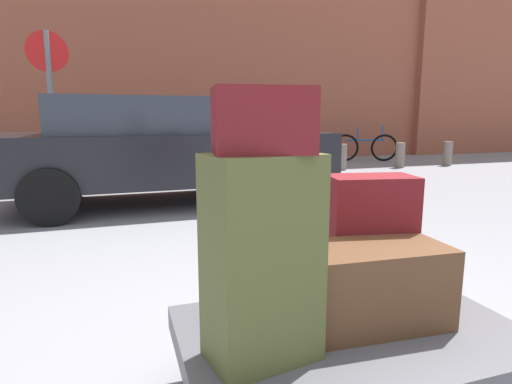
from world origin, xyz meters
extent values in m
cube|color=#4C4C51|center=(0.00, 0.00, 0.29)|extent=(1.35, 0.86, 0.10)
cylinder|color=black|center=(0.46, 0.29, 0.12)|extent=(0.24, 0.06, 0.24)
cylinder|color=black|center=(-0.46, 0.29, 0.12)|extent=(0.24, 0.06, 0.24)
cube|color=#4C5128|center=(-0.40, -0.08, 0.70)|extent=(0.41, 0.30, 0.72)
cube|color=#51331E|center=(0.09, 0.02, 0.50)|extent=(0.63, 0.36, 0.33)
cube|color=maroon|center=(0.24, 0.26, 0.63)|extent=(0.42, 0.29, 0.57)
cube|color=maroon|center=(-0.40, -0.08, 1.16)|extent=(0.34, 0.25, 0.21)
cube|color=black|center=(-0.16, 4.47, 0.64)|extent=(4.31, 1.83, 0.64)
cube|color=#2D333D|center=(-0.41, 4.47, 1.19)|extent=(2.42, 1.60, 0.46)
cylinder|color=black|center=(1.25, 5.33, 0.32)|extent=(0.64, 0.22, 0.64)
cylinder|color=black|center=(1.26, 3.63, 0.32)|extent=(0.64, 0.22, 0.64)
cylinder|color=black|center=(-1.58, 5.31, 0.32)|extent=(0.64, 0.22, 0.64)
cylinder|color=black|center=(-1.57, 3.61, 0.32)|extent=(0.64, 0.22, 0.64)
torus|color=black|center=(4.98, 8.57, 0.36)|extent=(0.70, 0.30, 0.72)
torus|color=black|center=(5.96, 8.22, 0.36)|extent=(0.70, 0.30, 0.72)
cylinder|color=#194C8C|center=(5.47, 8.40, 0.56)|extent=(0.95, 0.38, 0.04)
cylinder|color=#194C8C|center=(5.28, 8.47, 0.71)|extent=(0.05, 0.05, 0.30)
cylinder|color=#194C8C|center=(5.90, 8.24, 0.76)|extent=(0.05, 0.05, 0.40)
cylinder|color=#72665B|center=(2.69, 6.86, 0.29)|extent=(0.21, 0.21, 0.58)
cylinder|color=#72665B|center=(3.90, 6.86, 0.29)|extent=(0.21, 0.21, 0.58)
cylinder|color=#72665B|center=(5.44, 6.86, 0.29)|extent=(0.21, 0.21, 0.58)
cylinder|color=#72665B|center=(6.82, 6.86, 0.29)|extent=(0.21, 0.21, 0.58)
cylinder|color=slate|center=(-1.60, 4.61, 1.11)|extent=(0.07, 0.07, 2.23)
cylinder|color=red|center=(-1.60, 4.61, 1.98)|extent=(0.48, 0.17, 0.50)
camera|label=1|loc=(-0.85, -1.36, 1.17)|focal=29.40mm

